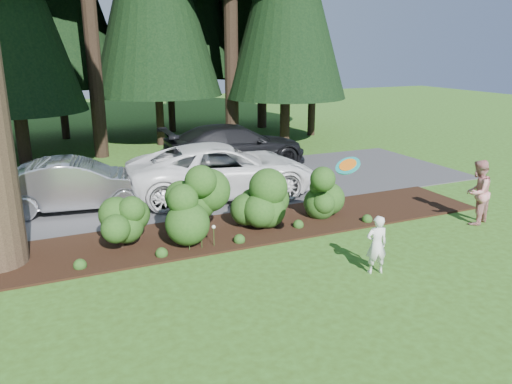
{
  "coord_description": "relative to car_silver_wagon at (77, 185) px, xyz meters",
  "views": [
    {
      "loc": [
        -3.58,
        -7.98,
        4.57
      ],
      "look_at": [
        1.0,
        2.21,
        1.3
      ],
      "focal_mm": 35.0,
      "sensor_mm": 36.0,
      "label": 1
    }
  ],
  "objects": [
    {
      "name": "car_dark_suv",
      "position": [
        6.14,
        3.13,
        0.08
      ],
      "size": [
        5.71,
        2.44,
        1.64
      ],
      "primitive_type": "imported",
      "rotation": [
        0.0,
        0.0,
        1.55
      ],
      "color": "black",
      "rests_on": "driveway"
    },
    {
      "name": "lily_cluster",
      "position": [
        2.32,
        -4.27,
        -0.27
      ],
      "size": [
        0.69,
        0.09,
        0.57
      ],
      "color": "#204816",
      "rests_on": "ground"
    },
    {
      "name": "child",
      "position": [
        5.24,
        -6.94,
        -0.14
      ],
      "size": [
        0.51,
        0.39,
        1.26
      ],
      "primitive_type": "imported",
      "rotation": [
        0.0,
        0.0,
        2.93
      ],
      "color": "white",
      "rests_on": "ground"
    },
    {
      "name": "car_white_suv",
      "position": [
        4.32,
        -0.38,
        0.08
      ],
      "size": [
        6.16,
        3.33,
        1.64
      ],
      "primitive_type": "imported",
      "rotation": [
        0.0,
        0.0,
        1.47
      ],
      "color": "white",
      "rests_on": "driveway"
    },
    {
      "name": "shrub_row",
      "position": [
        3.39,
        -3.53,
        0.04
      ],
      "size": [
        6.53,
        1.6,
        1.61
      ],
      "color": "#204816",
      "rests_on": "ground"
    },
    {
      "name": "driveway",
      "position": [
        2.62,
        0.83,
        -0.75
      ],
      "size": [
        22.0,
        6.0,
        0.03
      ],
      "primitive_type": "cube",
      "color": "#38383A",
      "rests_on": "ground"
    },
    {
      "name": "frisbee",
      "position": [
        4.56,
        -6.75,
        1.57
      ],
      "size": [
        0.48,
        0.49,
        0.35
      ],
      "color": "teal",
      "rests_on": "ground"
    },
    {
      "name": "car_silver_wagon",
      "position": [
        0.0,
        0.0,
        0.0
      ],
      "size": [
        4.65,
        2.17,
        1.47
      ],
      "primitive_type": "imported",
      "rotation": [
        0.0,
        0.0,
        1.43
      ],
      "color": "#B9B9BE",
      "rests_on": "driveway"
    },
    {
      "name": "adult",
      "position": [
        9.55,
        -5.54,
        0.1
      ],
      "size": [
        1.02,
        0.91,
        1.74
      ],
      "primitive_type": "imported",
      "rotation": [
        0.0,
        0.0,
        3.5
      ],
      "color": "#A31521",
      "rests_on": "ground"
    },
    {
      "name": "ground",
      "position": [
        2.62,
        -6.67,
        -0.77
      ],
      "size": [
        80.0,
        80.0,
        0.0
      ],
      "primitive_type": "plane",
      "color": "#335016",
      "rests_on": "ground"
    },
    {
      "name": "mulch_bed",
      "position": [
        2.62,
        -3.42,
        -0.74
      ],
      "size": [
        16.0,
        2.5,
        0.05
      ],
      "primitive_type": "cube",
      "color": "black",
      "rests_on": "ground"
    }
  ]
}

